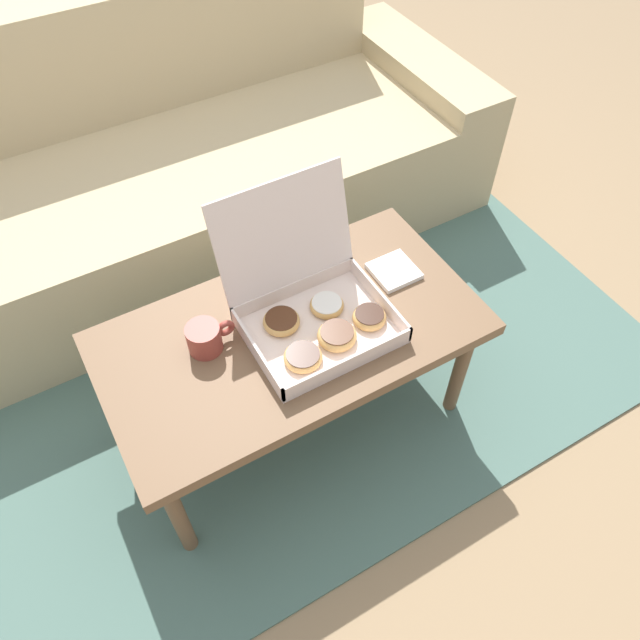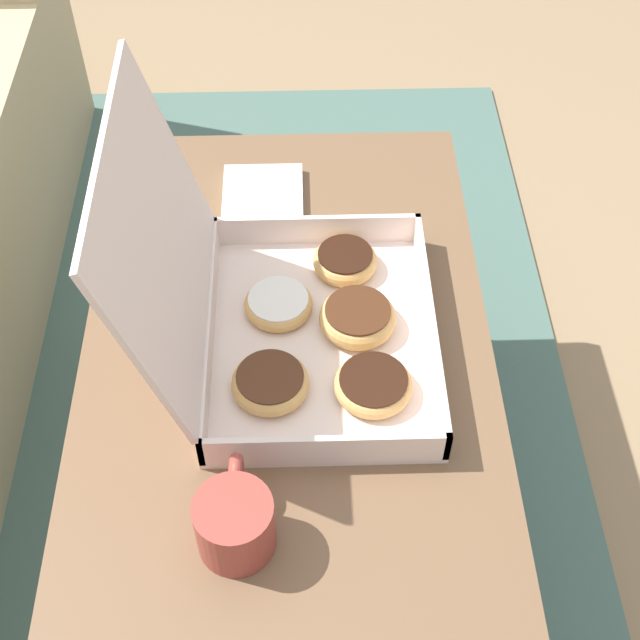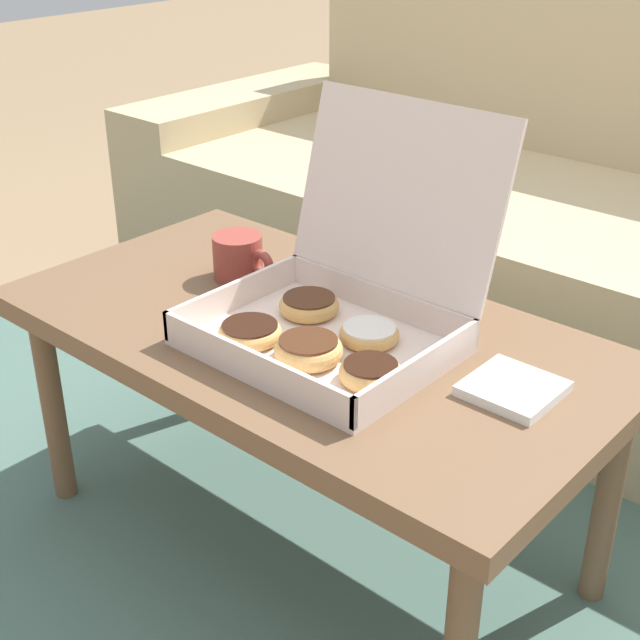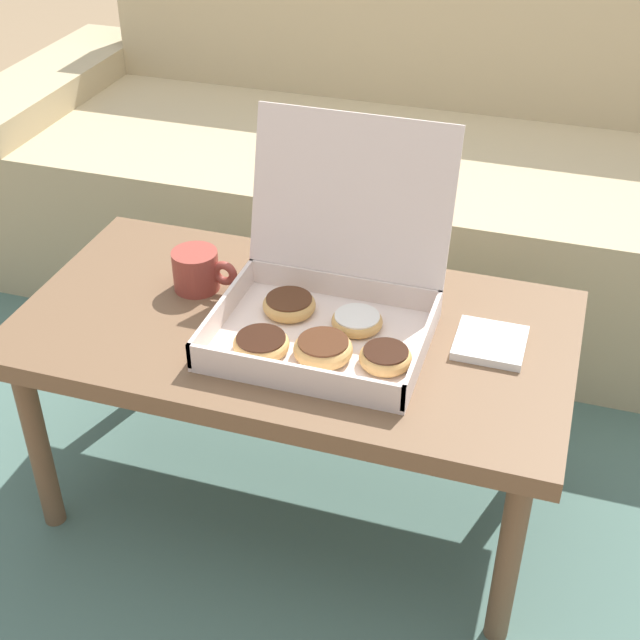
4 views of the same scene
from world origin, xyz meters
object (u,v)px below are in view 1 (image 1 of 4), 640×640
at_px(couch, 168,178).
at_px(coffee_mug, 205,338).
at_px(pastry_box, 314,308).
at_px(coffee_table, 291,340).

height_order(couch, coffee_mug, couch).
bearing_deg(couch, pastry_box, -86.17).
xyz_separation_m(coffee_table, coffee_mug, (-0.22, 0.06, 0.09)).
bearing_deg(pastry_box, couch, 93.83).
relative_size(coffee_table, pastry_box, 2.68).
bearing_deg(coffee_mug, couch, 76.88).
height_order(coffee_table, pastry_box, pastry_box).
bearing_deg(coffee_table, couch, 90.00).
xyz_separation_m(coffee_table, pastry_box, (0.07, -0.01, 0.11)).
bearing_deg(coffee_table, pastry_box, -7.65).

